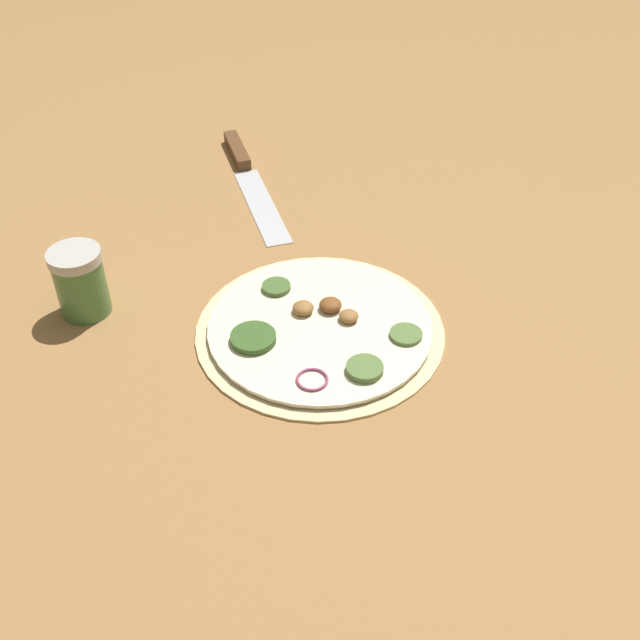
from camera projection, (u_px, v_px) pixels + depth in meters
ground_plane at (320, 331)px, 0.84m from camera, size 3.00×3.00×0.00m
pizza at (319, 328)px, 0.84m from camera, size 0.28×0.28×0.02m
knife at (245, 167)px, 1.12m from camera, size 0.21×0.26×0.02m
spice_jar at (80, 282)px, 0.84m from camera, size 0.06×0.06×0.08m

